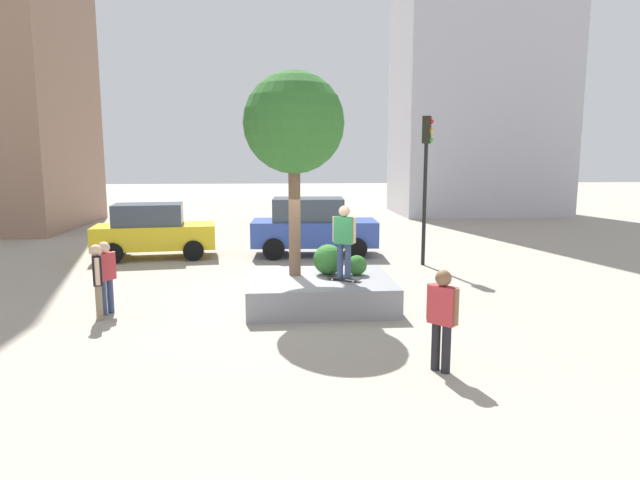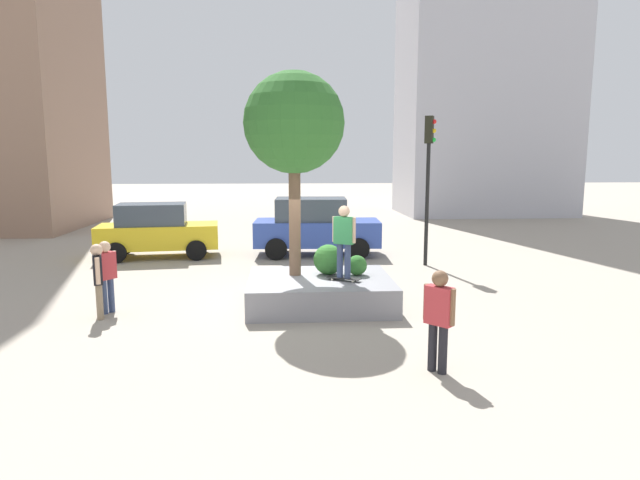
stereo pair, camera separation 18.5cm
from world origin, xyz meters
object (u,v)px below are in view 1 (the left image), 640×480
Objects in this scene: skateboard at (344,278)px; sedan_parked at (313,226)px; taxi_cab at (153,230)px; planter_ledge at (320,291)px; plaza_tree at (294,124)px; pedestrian_crossing at (442,313)px; bystander_watching at (97,276)px; passerby_with_bag at (105,273)px; skateboarder at (344,236)px; traffic_light_corner at (426,165)px.

sedan_parked is at bearing 91.99° from skateboard.
planter_ledge is at bearing -51.25° from taxi_cab.
plaza_tree reaches higher than planter_ledge.
pedestrian_crossing is (1.36, -10.84, -0.06)m from sedan_parked.
taxi_cab is at bearing 93.27° from bystander_watching.
plaza_tree is 6.02m from pedestrian_crossing.
sedan_parked is 2.75× the size of passerby_with_bag.
skateboarder is 5.45m from bystander_watching.
traffic_light_corner is at bearing 56.62° from skateboarder.
pedestrian_crossing is at bearing -68.73° from planter_ledge.
skateboard is at bearing 4.41° from bystander_watching.
bystander_watching is at bearing -165.29° from plaza_tree.
traffic_light_corner is at bearing 76.40° from pedestrian_crossing.
pedestrian_crossing is at bearing -64.01° from plaza_tree.
passerby_with_bag reaches higher than planter_ledge.
sedan_parked is at bearing 0.56° from taxi_cab.
planter_ledge is at bearing 4.36° from passerby_with_bag.
sedan_parked reaches higher than passerby_with_bag.
plaza_tree is (-0.58, 0.34, 3.91)m from planter_ledge.
planter_ledge is 6.57m from traffic_light_corner.
passerby_with_bag is at bearing -86.20° from taxi_cab.
sedan_parked reaches higher than bystander_watching.
skateboarder reaches higher than pedestrian_crossing.
plaza_tree is at bearing 147.28° from skateboarder.
plaza_tree is 2.92× the size of bystander_watching.
skateboard is (0.52, -0.37, 0.39)m from planter_ledge.
skateboard is at bearing -32.72° from plaza_tree.
planter_ledge is 0.75× the size of sedan_parked.
passerby_with_bag is (-4.82, -0.37, 0.62)m from planter_ledge.
taxi_cab is 7.37m from bystander_watching.
plaza_tree reaches higher than traffic_light_corner.
bystander_watching is at bearing -148.29° from traffic_light_corner.
skateboard is at bearing -123.38° from traffic_light_corner.
skateboarder is at bearing -32.72° from plaza_tree.
traffic_light_corner is 2.80× the size of pedestrian_crossing.
skateboarder is 4.06m from pedestrian_crossing.
skateboard is 0.48× the size of skateboarder.
pedestrian_crossing is (6.92, -10.78, 0.02)m from taxi_cab.
planter_ledge is 6.68m from sedan_parked.
sedan_parked is at bearing 53.95° from passerby_with_bag.
skateboarder is 5.39m from passerby_with_bag.
taxi_cab is 6.96m from passerby_with_bag.
pedestrian_crossing is 1.03× the size of bystander_watching.
skateboard is at bearing -88.01° from sedan_parked.
skateboard is 4.01m from pedestrian_crossing.
plaza_tree is at bearing -135.92° from traffic_light_corner.
planter_ledge is 0.71× the size of traffic_light_corner.
sedan_parked reaches higher than pedestrian_crossing.
traffic_light_corner is (3.76, 4.54, 2.90)m from planter_ledge.
plaza_tree reaches higher than skateboarder.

